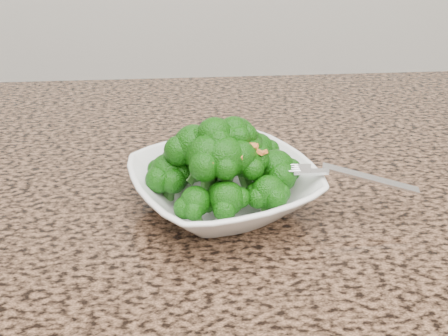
{
  "coord_description": "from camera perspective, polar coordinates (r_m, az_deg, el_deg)",
  "views": [
    {
      "loc": [
        -0.0,
        -0.18,
        1.24
      ],
      "look_at": [
        0.04,
        0.36,
        0.95
      ],
      "focal_mm": 45.0,
      "sensor_mm": 36.0,
      "label": 1
    }
  ],
  "objects": [
    {
      "name": "broccoli_pile",
      "position": [
        0.6,
        0.0,
        3.19
      ],
      "size": [
        0.18,
        0.18,
        0.08
      ],
      "primitive_type": null,
      "color": "#125509",
      "rests_on": "bowl"
    },
    {
      "name": "garlic_topping",
      "position": [
        0.58,
        0.0,
        6.89
      ],
      "size": [
        0.11,
        0.11,
        0.01
      ],
      "primitive_type": null,
      "color": "orange",
      "rests_on": "broccoli_pile"
    },
    {
      "name": "bowl",
      "position": [
        0.63,
        0.0,
        -2.04
      ],
      "size": [
        0.26,
        0.26,
        0.05
      ],
      "primitive_type": "imported",
      "rotation": [
        0.0,
        0.0,
        0.37
      ],
      "color": "white",
      "rests_on": "granite_counter"
    },
    {
      "name": "granite_counter",
      "position": [
        0.6,
        -3.38,
        -8.35
      ],
      "size": [
        1.64,
        1.04,
        0.03
      ],
      "primitive_type": "cube",
      "color": "brown",
      "rests_on": "cabinet"
    },
    {
      "name": "fork",
      "position": [
        0.61,
        10.0,
        -0.34
      ],
      "size": [
        0.18,
        0.07,
        0.01
      ],
      "primitive_type": null,
      "rotation": [
        0.0,
        0.0,
        -0.23
      ],
      "color": "silver",
      "rests_on": "bowl"
    }
  ]
}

